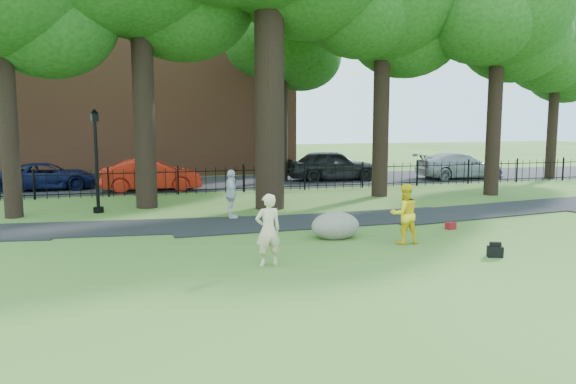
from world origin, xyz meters
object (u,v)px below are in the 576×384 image
object	(u,v)px
man	(404,214)
red_sedan	(151,175)
lamppost	(96,162)
woman	(268,230)
boulder	(335,224)

from	to	relation	value
man	red_sedan	distance (m)	14.78
lamppost	red_sedan	distance (m)	6.22
woman	boulder	world-z (taller)	woman
boulder	red_sedan	distance (m)	13.09
boulder	lamppost	bearing A→B (deg)	135.92
boulder	lamppost	world-z (taller)	lamppost
lamppost	red_sedan	size ratio (longest dim) A/B	0.81
woman	boulder	distance (m)	3.55
woman	lamppost	xyz separation A→B (m)	(-4.14, 8.91, 0.99)
boulder	lamppost	xyz separation A→B (m)	(-6.72, 6.51, 1.42)
man	lamppost	bearing A→B (deg)	-41.20
man	lamppost	size ratio (longest dim) A/B	0.44
woman	red_sedan	world-z (taller)	woman
man	red_sedan	xyz separation A→B (m)	(-6.12, 13.45, -0.06)
woman	lamppost	distance (m)	9.87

